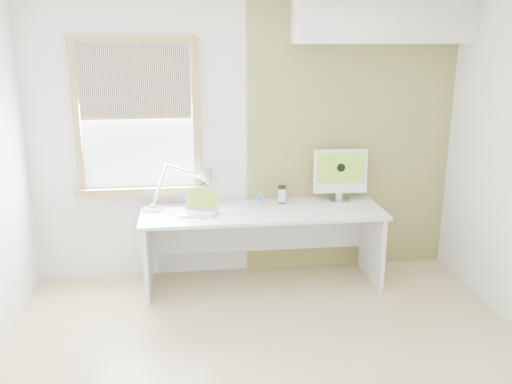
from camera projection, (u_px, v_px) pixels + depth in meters
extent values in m
cube|color=tan|center=(274.00, 370.00, 3.92)|extent=(4.00, 3.50, 0.02)
cube|color=silver|center=(247.00, 141.00, 5.23)|extent=(4.00, 0.02, 2.60)
cube|color=silver|center=(359.00, 334.00, 1.88)|extent=(4.00, 0.02, 2.60)
cube|color=olive|center=(350.00, 139.00, 5.33)|extent=(2.00, 0.02, 2.60)
cube|color=white|center=(384.00, 19.00, 4.89)|extent=(1.60, 0.40, 0.42)
cube|color=#9E7B48|center=(77.00, 118.00, 4.94)|extent=(0.06, 0.06, 1.42)
cube|color=#9E7B48|center=(196.00, 116.00, 5.07)|extent=(0.06, 0.06, 1.42)
cube|color=#9E7B48|center=(132.00, 39.00, 4.82)|extent=(1.00, 0.06, 0.06)
cube|color=#9E7B48|center=(141.00, 190.00, 5.18)|extent=(1.20, 0.14, 0.06)
cube|color=#D1E2F9|center=(137.00, 117.00, 5.02)|extent=(1.00, 0.01, 1.30)
cube|color=beige|center=(135.00, 81.00, 4.89)|extent=(0.98, 0.02, 0.65)
cube|color=#9E7B48|center=(137.00, 117.00, 4.98)|extent=(0.98, 0.03, 0.03)
cube|color=silver|center=(263.00, 212.00, 5.04)|extent=(2.20, 0.70, 0.03)
cube|color=silver|center=(148.00, 255.00, 5.02)|extent=(0.04, 0.64, 0.70)
cube|color=silver|center=(372.00, 244.00, 5.27)|extent=(0.04, 0.64, 0.70)
cube|color=silver|center=(258.00, 227.00, 5.42)|extent=(2.08, 0.02, 0.48)
cylinder|color=silver|center=(153.00, 209.00, 5.04)|extent=(0.22, 0.22, 0.03)
sphere|color=silver|center=(153.00, 207.00, 5.04)|extent=(0.07, 0.07, 0.05)
cylinder|color=silver|center=(160.00, 186.00, 5.02)|extent=(0.17, 0.08, 0.38)
sphere|color=silver|center=(167.00, 166.00, 5.00)|extent=(0.06, 0.06, 0.05)
cylinder|color=silver|center=(186.00, 171.00, 5.06)|extent=(0.34, 0.08, 0.15)
sphere|color=silver|center=(204.00, 176.00, 5.12)|extent=(0.05, 0.05, 0.04)
cone|color=silver|center=(207.00, 179.00, 5.14)|extent=(0.30, 0.30, 0.23)
cube|color=silver|center=(200.00, 214.00, 4.92)|extent=(0.35, 0.28, 0.02)
cube|color=#B2B5B7|center=(200.00, 213.00, 4.91)|extent=(0.28, 0.19, 0.00)
cube|color=silver|center=(202.00, 199.00, 4.99)|extent=(0.31, 0.14, 0.20)
cube|color=#57821B|center=(202.00, 199.00, 4.98)|extent=(0.27, 0.11, 0.16)
cylinder|color=silver|center=(260.00, 204.00, 5.20)|extent=(0.07, 0.07, 0.02)
cube|color=silver|center=(260.00, 198.00, 5.19)|extent=(0.05, 0.01, 0.10)
cube|color=#194C99|center=(260.00, 198.00, 5.18)|extent=(0.04, 0.00, 0.07)
cube|color=silver|center=(282.00, 194.00, 5.26)|extent=(0.09, 0.13, 0.15)
cube|color=black|center=(282.00, 187.00, 5.24)|extent=(0.10, 0.13, 0.01)
cube|color=black|center=(282.00, 202.00, 5.28)|extent=(0.10, 0.13, 0.01)
cube|color=silver|center=(339.00, 200.00, 5.31)|extent=(0.19, 0.18, 0.01)
cube|color=silver|center=(339.00, 191.00, 5.32)|extent=(0.06, 0.02, 0.17)
cube|color=white|center=(340.00, 171.00, 5.25)|extent=(0.51, 0.11, 0.42)
cube|color=#57821B|center=(341.00, 168.00, 5.22)|extent=(0.45, 0.05, 0.28)
cylinder|color=black|center=(341.00, 168.00, 5.21)|extent=(0.08, 0.01, 0.08)
cube|color=white|center=(335.00, 211.00, 4.99)|extent=(0.40, 0.14, 0.01)
cube|color=white|center=(335.00, 210.00, 4.99)|extent=(0.37, 0.11, 0.00)
ellipsoid|color=white|center=(310.00, 215.00, 4.85)|extent=(0.08, 0.11, 0.03)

